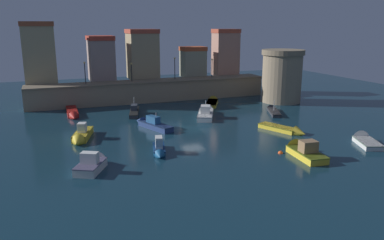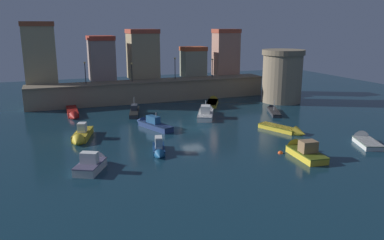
{
  "view_description": "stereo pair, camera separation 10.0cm",
  "coord_description": "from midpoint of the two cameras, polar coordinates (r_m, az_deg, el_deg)",
  "views": [
    {
      "loc": [
        -15.81,
        -41.23,
        12.07
      ],
      "look_at": [
        0.0,
        0.22,
        1.0
      ],
      "focal_mm": 35.77,
      "sensor_mm": 36.0,
      "label": 1
    },
    {
      "loc": [
        -15.72,
        -41.26,
        12.07
      ],
      "look_at": [
        0.0,
        0.22,
        1.0
      ],
      "focal_mm": 35.77,
      "sensor_mm": 36.0,
      "label": 2
    }
  ],
  "objects": [
    {
      "name": "ground_plane",
      "position": [
        45.78,
        0.04,
        -1.27
      ],
      "size": [
        99.85,
        99.85,
        0.0
      ],
      "primitive_type": "plane",
      "color": "#112D3D"
    },
    {
      "name": "quay_wall",
      "position": [
        62.7,
        -6.04,
        4.4
      ],
      "size": [
        38.56,
        4.1,
        3.34
      ],
      "color": "gray",
      "rests_on": "ground"
    },
    {
      "name": "old_town_backdrop",
      "position": [
        65.29,
        -10.34,
        9.52
      ],
      "size": [
        36.02,
        5.46,
        9.47
      ],
      "color": "tan",
      "rests_on": "ground"
    },
    {
      "name": "fortress_tower",
      "position": [
        62.8,
        13.22,
        6.45
      ],
      "size": [
        6.67,
        6.67,
        8.29
      ],
      "color": "gray",
      "rests_on": "ground"
    },
    {
      "name": "quay_lamp_0",
      "position": [
        60.38,
        -15.74,
        7.32
      ],
      "size": [
        0.32,
        0.32,
        3.35
      ],
      "color": "black",
      "rests_on": "quay_wall"
    },
    {
      "name": "quay_lamp_1",
      "position": [
        61.46,
        -9.06,
        7.57
      ],
      "size": [
        0.32,
        0.32,
        2.97
      ],
      "color": "black",
      "rests_on": "quay_wall"
    },
    {
      "name": "quay_lamp_2",
      "position": [
        63.28,
        -2.63,
        8.23
      ],
      "size": [
        0.32,
        0.32,
        3.58
      ],
      "color": "black",
      "rests_on": "quay_wall"
    },
    {
      "name": "quay_lamp_3",
      "position": [
        65.69,
        2.97,
        8.23
      ],
      "size": [
        0.32,
        0.32,
        3.18
      ],
      "color": "black",
      "rests_on": "quay_wall"
    },
    {
      "name": "moored_boat_0",
      "position": [
        42.87,
        -16.25,
        -2.27
      ],
      "size": [
        3.07,
        5.95,
        2.07
      ],
      "rotation": [
        0.0,
        0.0,
        -1.86
      ],
      "color": "gold",
      "rests_on": "ground"
    },
    {
      "name": "moored_boat_1",
      "position": [
        55.46,
        11.88,
        1.42
      ],
      "size": [
        3.55,
        6.39,
        2.23
      ],
      "rotation": [
        0.0,
        0.0,
        1.17
      ],
      "color": "#333338",
      "rests_on": "ground"
    },
    {
      "name": "moored_boat_2",
      "position": [
        37.03,
        -5.0,
        -4.35
      ],
      "size": [
        2.06,
        4.34,
        1.86
      ],
      "rotation": [
        0.0,
        0.0,
        -1.81
      ],
      "color": "#195689",
      "rests_on": "ground"
    },
    {
      "name": "moored_boat_3",
      "position": [
        60.36,
        3.03,
        2.74
      ],
      "size": [
        4.48,
        6.53,
        1.46
      ],
      "rotation": [
        0.0,
        0.0,
        1.07
      ],
      "color": "gold",
      "rests_on": "ground"
    },
    {
      "name": "moored_boat_4",
      "position": [
        45.47,
        13.81,
        -1.43
      ],
      "size": [
        3.63,
        6.12,
        1.41
      ],
      "rotation": [
        0.0,
        0.0,
        -1.18
      ],
      "color": "gold",
      "rests_on": "ground"
    },
    {
      "name": "moored_boat_5",
      "position": [
        52.19,
        2.03,
        1.16
      ],
      "size": [
        4.8,
        7.29,
        2.89
      ],
      "rotation": [
        0.0,
        0.0,
        1.12
      ],
      "color": "white",
      "rests_on": "ground"
    },
    {
      "name": "moored_boat_6",
      "position": [
        54.56,
        -8.62,
        1.49
      ],
      "size": [
        2.97,
        7.44,
        2.59
      ],
      "rotation": [
        0.0,
        0.0,
        1.31
      ],
      "color": "#333338",
      "rests_on": "ground"
    },
    {
      "name": "moored_boat_7",
      "position": [
        37.95,
        15.96,
        -4.34
      ],
      "size": [
        2.43,
        5.79,
        2.29
      ],
      "rotation": [
        0.0,
        0.0,
        1.47
      ],
      "color": "gold",
      "rests_on": "ground"
    },
    {
      "name": "moored_boat_8",
      "position": [
        34.18,
        -14.59,
        -6.24
      ],
      "size": [
        3.52,
        4.48,
        2.18
      ],
      "rotation": [
        0.0,
        0.0,
        1.08
      ],
      "color": "silver",
      "rests_on": "ground"
    },
    {
      "name": "moored_boat_9",
      "position": [
        46.44,
        -6.2,
        -0.55
      ],
      "size": [
        3.63,
        6.71,
        2.34
      ],
      "rotation": [
        0.0,
        0.0,
        1.94
      ],
      "color": "navy",
      "rests_on": "ground"
    },
    {
      "name": "moored_boat_10",
      "position": [
        44.05,
        24.19,
        -2.78
      ],
      "size": [
        3.5,
        5.08,
        1.74
      ],
      "rotation": [
        0.0,
        0.0,
        1.17
      ],
      "color": "silver",
      "rests_on": "ground"
    },
    {
      "name": "moored_boat_11",
      "position": [
        54.87,
        -17.43,
        0.99
      ],
      "size": [
        1.44,
        7.37,
        1.3
      ],
      "rotation": [
        0.0,
        0.0,
        -1.58
      ],
      "color": "red",
      "rests_on": "ground"
    },
    {
      "name": "mooring_buoy_0",
      "position": [
        38.05,
        12.98,
        -4.85
      ],
      "size": [
        0.48,
        0.48,
        0.48
      ],
      "primitive_type": "sphere",
      "color": "#EA4C19",
      "rests_on": "ground"
    }
  ]
}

